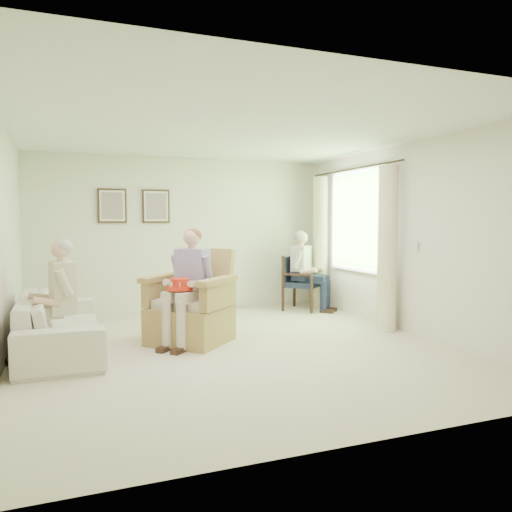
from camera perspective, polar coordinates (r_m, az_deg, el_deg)
name	(u,v)px	position (r m, az deg, el deg)	size (l,w,h in m)	color
floor	(234,349)	(6.11, -2.49, -10.55)	(5.50, 5.50, 0.00)	beige
back_wall	(183,235)	(8.56, -8.38, 2.40)	(5.00, 0.04, 2.60)	silver
front_wall	(364,256)	(3.42, 12.26, 0.00)	(5.00, 0.04, 2.60)	silver
right_wall	(408,238)	(7.11, 16.95, 1.95)	(0.04, 5.50, 2.60)	silver
ceiling	(234,130)	(6.00, -2.56, 14.23)	(5.00, 5.50, 0.02)	white
window	(358,218)	(8.07, 11.53, 4.28)	(0.13, 2.50, 1.63)	#2D6B23
curtain_left	(387,249)	(7.19, 14.78, 0.81)	(0.34, 0.34, 2.30)	beige
curtain_right	(320,243)	(8.86, 7.34, 1.49)	(0.34, 0.34, 2.30)	beige
framed_print_left	(112,206)	(8.35, -16.12, 5.54)	(0.45, 0.05, 0.55)	#382114
framed_print_right	(156,206)	(8.44, -11.36, 5.60)	(0.45, 0.05, 0.55)	#382114
wicker_armchair	(189,313)	(6.42, -7.61, -6.44)	(0.92, 0.91, 1.18)	tan
wood_armchair	(301,280)	(8.73, 5.11, -2.78)	(0.60, 0.56, 0.92)	black
sofa	(60,323)	(6.34, -21.48, -7.19)	(0.89, 2.28, 0.67)	#EDE5CD
person_wicker	(192,277)	(6.20, -7.32, -2.42)	(0.40, 0.62, 1.42)	beige
person_dark	(305,265)	(8.57, 5.57, -1.06)	(0.40, 0.63, 1.34)	#191F38
person_sofa	(59,291)	(6.03, -21.60, -3.71)	(0.42, 0.62, 1.31)	beige
red_hat	(180,285)	(6.05, -8.70, -3.33)	(0.31, 0.31, 0.14)	red
hatbox	(207,321)	(6.49, -5.64, -7.41)	(0.45, 0.45, 0.65)	tan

